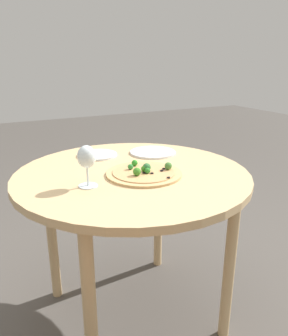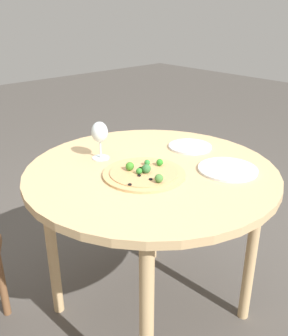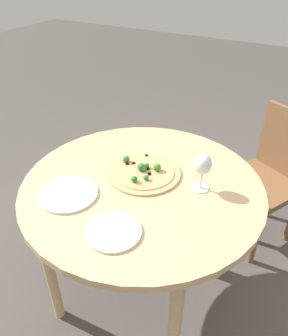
% 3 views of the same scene
% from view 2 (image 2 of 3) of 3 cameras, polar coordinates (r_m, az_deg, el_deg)
% --- Properties ---
extents(ground_plane, '(12.00, 12.00, 0.00)m').
position_cam_2_polar(ground_plane, '(1.98, 0.92, -21.13)').
color(ground_plane, '#4C4742').
extents(dining_table, '(1.03, 1.03, 0.78)m').
position_cam_2_polar(dining_table, '(1.57, 1.08, -2.94)').
color(dining_table, tan).
rests_on(dining_table, ground_plane).
extents(pizza, '(0.33, 0.33, 0.05)m').
position_cam_2_polar(pizza, '(1.47, 0.04, -0.75)').
color(pizza, tan).
rests_on(pizza, dining_table).
extents(wine_glass, '(0.08, 0.08, 0.16)m').
position_cam_2_polar(wine_glass, '(1.61, -6.78, 5.26)').
color(wine_glass, silver).
rests_on(wine_glass, dining_table).
extents(plate_near, '(0.24, 0.24, 0.01)m').
position_cam_2_polar(plate_near, '(1.55, 12.64, -0.18)').
color(plate_near, silver).
rests_on(plate_near, dining_table).
extents(plate_far, '(0.20, 0.20, 0.01)m').
position_cam_2_polar(plate_far, '(1.77, 7.04, 3.28)').
color(plate_far, silver).
rests_on(plate_far, dining_table).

